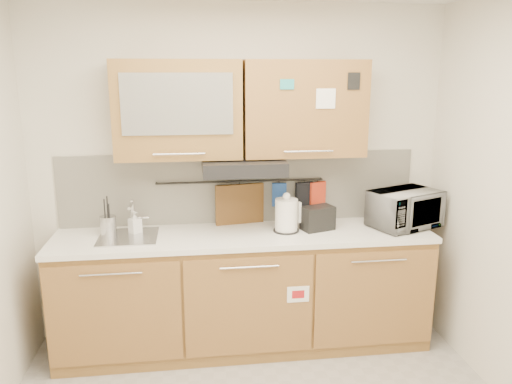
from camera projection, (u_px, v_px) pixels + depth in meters
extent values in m
plane|color=silver|center=(240.00, 175.00, 3.94)|extent=(3.20, 0.00, 3.20)
cube|color=olive|center=(245.00, 292.00, 3.85)|extent=(2.80, 0.60, 0.88)
cube|color=black|center=(245.00, 337.00, 3.94)|extent=(2.80, 0.54, 0.10)
cube|color=#A16E39|center=(115.00, 315.00, 3.43)|extent=(0.91, 0.02, 0.74)
cylinder|color=silver|center=(111.00, 274.00, 3.33)|extent=(0.41, 0.01, 0.01)
cube|color=#A16E39|center=(249.00, 307.00, 3.54)|extent=(0.91, 0.02, 0.74)
cylinder|color=silver|center=(250.00, 267.00, 3.45)|extent=(0.41, 0.01, 0.01)
cube|color=#A16E39|center=(375.00, 299.00, 3.66)|extent=(0.91, 0.02, 0.74)
cylinder|color=silver|center=(379.00, 261.00, 3.56)|extent=(0.41, 0.01, 0.01)
cube|color=white|center=(244.00, 236.00, 3.73)|extent=(2.82, 0.62, 0.04)
cube|color=silver|center=(240.00, 188.00, 3.95)|extent=(2.80, 0.02, 0.56)
cube|color=olive|center=(178.00, 110.00, 3.59)|extent=(0.90, 0.35, 0.70)
cube|color=silver|center=(177.00, 104.00, 3.39)|extent=(0.76, 0.02, 0.42)
cube|color=#A16E39|center=(303.00, 108.00, 3.70)|extent=(0.90, 0.35, 0.70)
cube|color=white|center=(326.00, 99.00, 3.52)|extent=(0.14, 0.00, 0.14)
cube|color=black|center=(243.00, 166.00, 3.67)|extent=(0.60, 0.46, 0.10)
cube|color=silver|center=(128.00, 238.00, 3.63)|extent=(0.42, 0.40, 0.03)
cylinder|color=silver|center=(133.00, 215.00, 3.76)|extent=(0.03, 0.03, 0.24)
cylinder|color=silver|center=(131.00, 205.00, 3.66)|extent=(0.02, 0.18, 0.02)
cylinder|color=black|center=(241.00, 181.00, 3.90)|extent=(1.30, 0.02, 0.02)
cylinder|color=#ABAAAF|center=(108.00, 226.00, 3.66)|extent=(0.15, 0.15, 0.15)
cylinder|color=black|center=(105.00, 217.00, 3.65)|extent=(0.01, 0.01, 0.27)
cylinder|color=black|center=(110.00, 220.00, 3.64)|extent=(0.01, 0.01, 0.25)
cylinder|color=black|center=(108.00, 215.00, 3.66)|extent=(0.01, 0.01, 0.29)
cylinder|color=black|center=(106.00, 222.00, 3.63)|extent=(0.01, 0.01, 0.22)
cylinder|color=white|center=(286.00, 215.00, 3.74)|extent=(0.21, 0.21, 0.25)
sphere|color=white|center=(287.00, 196.00, 3.71)|extent=(0.06, 0.06, 0.06)
cube|color=white|center=(299.00, 212.00, 3.78)|extent=(0.03, 0.04, 0.16)
cylinder|color=black|center=(286.00, 230.00, 3.77)|extent=(0.19, 0.19, 0.01)
cube|color=black|center=(318.00, 218.00, 3.79)|extent=(0.27, 0.21, 0.18)
cube|color=black|center=(313.00, 208.00, 3.75)|extent=(0.10, 0.12, 0.01)
cube|color=black|center=(323.00, 207.00, 3.79)|extent=(0.10, 0.12, 0.01)
imported|color=#999999|center=(405.00, 209.00, 3.86)|extent=(0.61, 0.52, 0.28)
imported|color=#999999|center=(135.00, 223.00, 3.70)|extent=(0.11, 0.11, 0.17)
cube|color=brown|center=(240.00, 214.00, 3.94)|extent=(0.39, 0.09, 0.48)
cube|color=navy|center=(279.00, 195.00, 3.95)|extent=(0.12, 0.04, 0.19)
cube|color=black|center=(304.00, 196.00, 3.98)|extent=(0.15, 0.06, 0.22)
cube|color=red|center=(318.00, 193.00, 3.99)|extent=(0.14, 0.08, 0.18)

